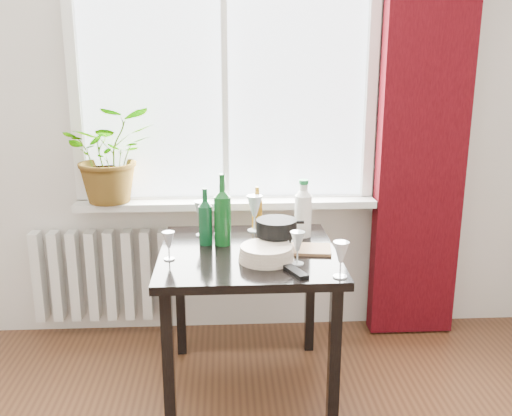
{
  "coord_description": "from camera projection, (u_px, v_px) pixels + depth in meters",
  "views": [
    {
      "loc": [
        -0.01,
        -1.05,
        1.66
      ],
      "look_at": [
        0.14,
        1.55,
        0.95
      ],
      "focal_mm": 40.0,
      "sensor_mm": 36.0,
      "label": 1
    }
  ],
  "objects": [
    {
      "name": "wineglass_front_right",
      "position": [
        297.0,
        248.0,
        2.56
      ],
      "size": [
        0.08,
        0.08,
        0.16
      ],
      "primitive_type": null,
      "rotation": [
        0.0,
        0.0,
        -0.23
      ],
      "color": "silver",
      "rests_on": "table"
    },
    {
      "name": "wineglass_back_left",
      "position": [
        202.0,
        218.0,
        2.96
      ],
      "size": [
        0.1,
        0.1,
        0.19
      ],
      "primitive_type": null,
      "rotation": [
        0.0,
        0.0,
        0.34
      ],
      "color": "#B4BBC2",
      "rests_on": "table"
    },
    {
      "name": "cutting_board",
      "position": [
        304.0,
        249.0,
        2.76
      ],
      "size": [
        0.28,
        0.2,
        0.01
      ],
      "primitive_type": "cube",
      "rotation": [
        0.0,
        0.0,
        -0.14
      ],
      "color": "#8D633F",
      "rests_on": "table"
    },
    {
      "name": "table",
      "position": [
        248.0,
        269.0,
        2.78
      ],
      "size": [
        0.85,
        0.85,
        0.74
      ],
      "color": "black",
      "rests_on": "ground"
    },
    {
      "name": "fondue_pot",
      "position": [
        276.0,
        235.0,
        2.75
      ],
      "size": [
        0.27,
        0.24,
        0.15
      ],
      "primitive_type": null,
      "rotation": [
        0.0,
        0.0,
        0.23
      ],
      "color": "black",
      "rests_on": "table"
    },
    {
      "name": "windowsill",
      "position": [
        226.0,
        203.0,
        3.31
      ],
      "size": [
        1.72,
        0.2,
        0.04
      ],
      "color": "silver",
      "rests_on": "ground"
    },
    {
      "name": "bottle_amber",
      "position": [
        257.0,
        208.0,
        3.07
      ],
      "size": [
        0.07,
        0.07,
        0.23
      ],
      "primitive_type": null,
      "rotation": [
        0.0,
        0.0,
        -0.2
      ],
      "color": "brown",
      "rests_on": "table"
    },
    {
      "name": "wine_bottle_right",
      "position": [
        222.0,
        209.0,
        2.8
      ],
      "size": [
        0.09,
        0.09,
        0.36
      ],
      "primitive_type": null,
      "rotation": [
        0.0,
        0.0,
        0.02
      ],
      "color": "#0D4517",
      "rests_on": "table"
    },
    {
      "name": "plate_stack",
      "position": [
        266.0,
        253.0,
        2.62
      ],
      "size": [
        0.3,
        0.3,
        0.07
      ],
      "primitive_type": "cylinder",
      "rotation": [
        0.0,
        0.0,
        -0.19
      ],
      "color": "beige",
      "rests_on": "table"
    },
    {
      "name": "radiator",
      "position": [
        102.0,
        275.0,
        3.41
      ],
      "size": [
        0.8,
        0.1,
        0.55
      ],
      "color": "silver",
      "rests_on": "ground"
    },
    {
      "name": "window",
      "position": [
        224.0,
        65.0,
        3.17
      ],
      "size": [
        1.72,
        0.08,
        1.62
      ],
      "color": "white",
      "rests_on": "ground"
    },
    {
      "name": "wineglass_far_right",
      "position": [
        341.0,
        259.0,
        2.41
      ],
      "size": [
        0.08,
        0.08,
        0.16
      ],
      "primitive_type": null,
      "rotation": [
        0.0,
        0.0,
        -0.24
      ],
      "color": "white",
      "rests_on": "table"
    },
    {
      "name": "curtain",
      "position": [
        424.0,
        121.0,
        3.21
      ],
      "size": [
        0.5,
        0.12,
        2.56
      ],
      "color": "#320409",
      "rests_on": "ground"
    },
    {
      "name": "potted_plant",
      "position": [
        111.0,
        154.0,
        3.19
      ],
      "size": [
        0.58,
        0.53,
        0.55
      ],
      "primitive_type": "imported",
      "rotation": [
        0.0,
        0.0,
        0.24
      ],
      "color": "#28691C",
      "rests_on": "windowsill"
    },
    {
      "name": "wineglass_front_left",
      "position": [
        169.0,
        245.0,
        2.62
      ],
      "size": [
        0.06,
        0.06,
        0.14
      ],
      "primitive_type": null,
      "rotation": [
        0.0,
        0.0,
        -0.08
      ],
      "color": "silver",
      "rests_on": "table"
    },
    {
      "name": "wineglass_back_center",
      "position": [
        255.0,
        213.0,
        3.04
      ],
      "size": [
        0.11,
        0.11,
        0.2
      ],
      "primitive_type": null,
      "rotation": [
        0.0,
        0.0,
        0.31
      ],
      "color": "silver",
      "rests_on": "table"
    },
    {
      "name": "cleaning_bottle",
      "position": [
        303.0,
        208.0,
        2.94
      ],
      "size": [
        0.1,
        0.1,
        0.31
      ],
      "primitive_type": null,
      "rotation": [
        0.0,
        0.0,
        0.18
      ],
      "color": "white",
      "rests_on": "table"
    },
    {
      "name": "tv_remote",
      "position": [
        296.0,
        272.0,
        2.47
      ],
      "size": [
        0.1,
        0.16,
        0.02
      ],
      "primitive_type": "cube",
      "rotation": [
        0.0,
        0.0,
        0.4
      ],
      "color": "black",
      "rests_on": "table"
    },
    {
      "name": "wine_bottle_left",
      "position": [
        205.0,
        216.0,
        2.81
      ],
      "size": [
        0.08,
        0.08,
        0.29
      ],
      "primitive_type": null,
      "rotation": [
        0.0,
        0.0,
        -0.21
      ],
      "color": "#0B3D1D",
      "rests_on": "table"
    }
  ]
}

